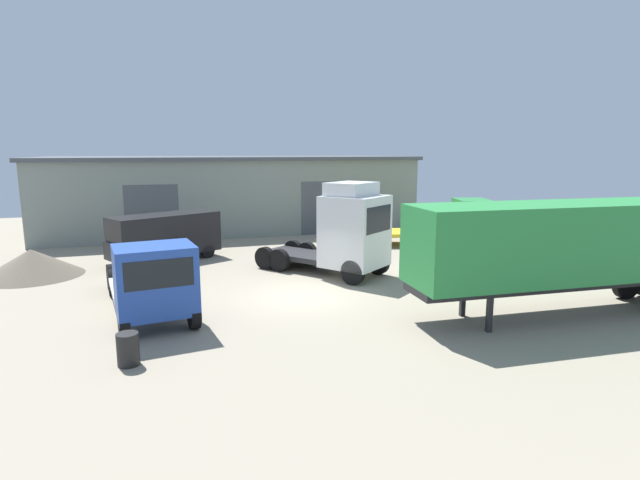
# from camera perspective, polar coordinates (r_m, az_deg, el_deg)

# --- Properties ---
(ground_plane) EXTENTS (60.00, 60.00, 0.00)m
(ground_plane) POSITION_cam_1_polar(r_m,az_deg,el_deg) (19.62, -2.29, -6.52)
(ground_plane) COLOR gray
(warehouse_building) EXTENTS (25.74, 10.39, 5.23)m
(warehouse_building) POSITION_cam_1_polar(r_m,az_deg,el_deg) (37.51, -10.08, 5.41)
(warehouse_building) COLOR gray
(warehouse_building) RESTS_ON ground_plane
(tractor_unit_white) EXTENTS (5.67, 6.39, 4.27)m
(tractor_unit_white) POSITION_cam_1_polar(r_m,az_deg,el_deg) (22.45, 3.04, 0.90)
(tractor_unit_white) COLOR silver
(tractor_unit_white) RESTS_ON ground_plane
(container_trailer_green) EXTENTS (11.33, 3.12, 3.92)m
(container_trailer_green) POSITION_cam_1_polar(r_m,az_deg,el_deg) (18.92, 26.65, -0.42)
(container_trailer_green) COLOR #28843D
(container_trailer_green) RESTS_ON ground_plane
(flatbed_truck_blue) EXTENTS (3.40, 7.57, 2.72)m
(flatbed_truck_blue) POSITION_cam_1_polar(r_m,az_deg,el_deg) (17.71, -18.69, -4.49)
(flatbed_truck_blue) COLOR #2347A3
(flatbed_truck_blue) RESTS_ON ground_plane
(flatbed_truck_green) EXTENTS (8.95, 4.70, 2.75)m
(flatbed_truck_green) POSITION_cam_1_polar(r_m,az_deg,el_deg) (31.22, 14.39, 1.89)
(flatbed_truck_green) COLOR #28843D
(flatbed_truck_green) RESTS_ON ground_plane
(delivery_van_black) EXTENTS (5.84, 4.32, 2.44)m
(delivery_van_black) POSITION_cam_1_polar(r_m,az_deg,el_deg) (26.81, -17.56, 0.47)
(delivery_van_black) COLOR black
(delivery_van_black) RESTS_ON ground_plane
(gravel_pile) EXTENTS (4.38, 4.38, 1.25)m
(gravel_pile) POSITION_cam_1_polar(r_m,az_deg,el_deg) (26.15, -30.08, -2.26)
(gravel_pile) COLOR #665B4C
(gravel_pile) RESTS_ON ground_plane
(oil_drum) EXTENTS (0.58, 0.58, 0.88)m
(oil_drum) POSITION_cam_1_polar(r_m,az_deg,el_deg) (14.47, -21.09, -11.57)
(oil_drum) COLOR black
(oil_drum) RESTS_ON ground_plane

